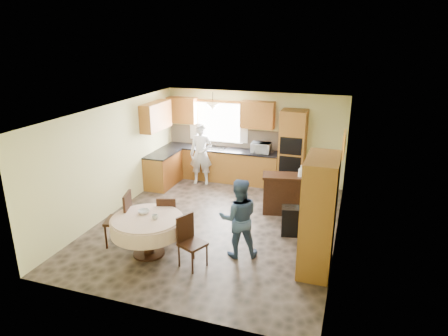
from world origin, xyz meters
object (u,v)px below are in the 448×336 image
at_px(chair_left, 122,216).
at_px(chair_back, 168,216).
at_px(cupboard, 319,215).
at_px(dining_table, 147,226).
at_px(chair_right, 190,238).
at_px(person_sink, 201,154).
at_px(sideboard, 289,195).
at_px(person_dining, 239,218).
at_px(oven_tower, 292,150).

relative_size(chair_left, chair_back, 1.18).
height_order(chair_left, chair_back, chair_left).
height_order(cupboard, chair_back, cupboard).
height_order(cupboard, dining_table, cupboard).
distance_m(cupboard, dining_table, 3.10).
bearing_deg(chair_back, cupboard, 160.00).
height_order(chair_right, person_sink, person_sink).
bearing_deg(person_sink, chair_back, -92.30).
relative_size(chair_back, person_sink, 0.54).
distance_m(sideboard, cupboard, 2.39).
relative_size(sideboard, cupboard, 0.59).
relative_size(cupboard, person_dining, 1.36).
height_order(cupboard, chair_right, cupboard).
xyz_separation_m(chair_left, chair_right, (1.54, -0.28, -0.07)).
height_order(oven_tower, chair_back, oven_tower).
xyz_separation_m(sideboard, person_dining, (-0.56, -2.17, 0.33)).
relative_size(sideboard, chair_left, 1.12).
xyz_separation_m(cupboard, chair_back, (-2.95, 0.13, -0.52)).
height_order(oven_tower, sideboard, oven_tower).
xyz_separation_m(oven_tower, chair_right, (-1.07, -4.36, -0.54)).
bearing_deg(cupboard, person_dining, -179.09).
bearing_deg(oven_tower, cupboard, -74.01).
relative_size(chair_right, person_sink, 0.56).
xyz_separation_m(cupboard, person_sink, (-3.48, 3.30, -0.18)).
height_order(sideboard, chair_left, chair_left).
xyz_separation_m(person_sink, person_dining, (2.06, -3.32, -0.09)).
height_order(dining_table, chair_left, chair_left).
relative_size(sideboard, chair_right, 1.28).
height_order(sideboard, dining_table, sideboard).
bearing_deg(chair_back, sideboard, -153.38).
xyz_separation_m(dining_table, chair_left, (-0.66, 0.20, 0.00)).
bearing_deg(oven_tower, chair_left, -122.62).
height_order(chair_back, person_sink, person_sink).
distance_m(cupboard, chair_left, 3.72).
height_order(oven_tower, person_sink, oven_tower).
xyz_separation_m(oven_tower, dining_table, (-1.96, -4.28, -0.47)).
height_order(person_sink, person_dining, person_sink).
distance_m(chair_left, chair_back, 0.88).
bearing_deg(oven_tower, person_dining, -95.32).
bearing_deg(person_sink, dining_table, -95.13).
bearing_deg(person_dining, person_sink, -79.42).
distance_m(dining_table, chair_right, 0.89).
xyz_separation_m(dining_table, chair_back, (0.08, 0.67, -0.09)).
xyz_separation_m(chair_right, person_sink, (-1.34, 3.92, 0.32)).
xyz_separation_m(cupboard, dining_table, (-3.03, -0.54, -0.43)).
bearing_deg(person_sink, sideboard, -35.59).
bearing_deg(person_dining, cupboard, 159.63).
relative_size(chair_back, person_dining, 0.61).
height_order(sideboard, chair_right, chair_right).
bearing_deg(oven_tower, dining_table, -114.57).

